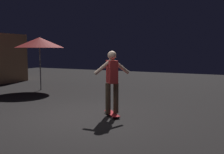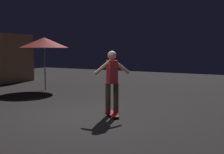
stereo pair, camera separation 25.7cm
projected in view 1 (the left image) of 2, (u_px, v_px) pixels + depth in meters
ground_plane at (77, 118)px, 6.69m from camera, size 28.00×28.00×0.00m
patio_umbrella at (40, 43)px, 11.08m from camera, size 2.10×2.10×2.30m
skateboard_ridden at (112, 114)px, 6.89m from camera, size 0.70×0.69×0.07m
skater at (112, 77)px, 6.79m from camera, size 0.75×0.77×1.67m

